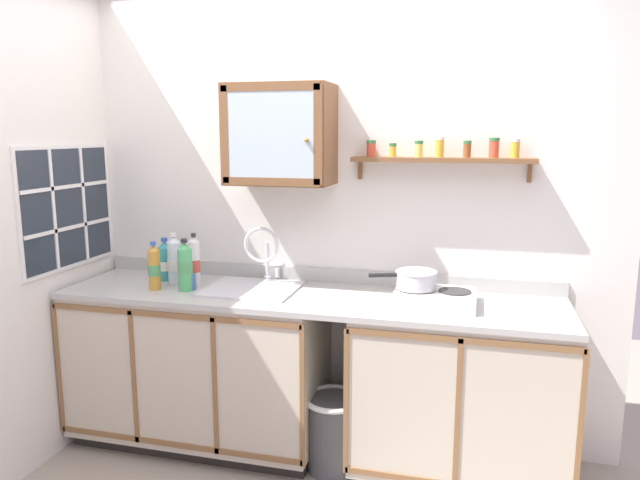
# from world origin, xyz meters

# --- Properties ---
(back_wall) EXTENTS (3.29, 0.07, 2.61)m
(back_wall) POSITION_xyz_m (0.00, 0.70, 1.32)
(back_wall) COLOR silver
(back_wall) RESTS_ON ground
(lower_cabinet_run) EXTENTS (1.41, 0.61, 0.88)m
(lower_cabinet_run) POSITION_xyz_m (-0.63, 0.37, 0.44)
(lower_cabinet_run) COLOR black
(lower_cabinet_run) RESTS_ON ground
(lower_cabinet_run_right) EXTENTS (1.07, 0.61, 0.88)m
(lower_cabinet_run_right) POSITION_xyz_m (0.80, 0.37, 0.44)
(lower_cabinet_run_right) COLOR black
(lower_cabinet_run_right) RESTS_ON ground
(countertop) EXTENTS (2.65, 0.63, 0.03)m
(countertop) POSITION_xyz_m (0.00, 0.37, 0.90)
(countertop) COLOR #B2B2AD
(countertop) RESTS_ON lower_cabinet_run
(backsplash) EXTENTS (2.65, 0.02, 0.08)m
(backsplash) POSITION_xyz_m (0.00, 0.66, 0.95)
(backsplash) COLOR #B2B2AD
(backsplash) RESTS_ON countertop
(sink) EXTENTS (0.49, 0.47, 0.47)m
(sink) POSITION_xyz_m (-0.32, 0.42, 0.89)
(sink) COLOR silver
(sink) RESTS_ON countertop
(hot_plate_stove) EXTENTS (0.40, 0.32, 0.07)m
(hot_plate_stove) POSITION_xyz_m (0.66, 0.36, 0.94)
(hot_plate_stove) COLOR silver
(hot_plate_stove) RESTS_ON countertop
(saucepan) EXTENTS (0.34, 0.21, 0.09)m
(saucepan) POSITION_xyz_m (0.57, 0.38, 1.03)
(saucepan) COLOR silver
(saucepan) RESTS_ON hot_plate_stove
(bottle_soda_green_0) EXTENTS (0.08, 0.08, 0.28)m
(bottle_soda_green_0) POSITION_xyz_m (-0.66, 0.29, 1.04)
(bottle_soda_green_0) COLOR #4CB266
(bottle_soda_green_0) RESTS_ON countertop
(bottle_water_clear_1) EXTENTS (0.08, 0.08, 0.29)m
(bottle_water_clear_1) POSITION_xyz_m (-0.78, 0.41, 1.04)
(bottle_water_clear_1) COLOR silver
(bottle_water_clear_1) RESTS_ON countertop
(bottle_opaque_white_2) EXTENTS (0.06, 0.06, 0.29)m
(bottle_opaque_white_2) POSITION_xyz_m (-0.66, 0.42, 1.04)
(bottle_opaque_white_2) COLOR white
(bottle_opaque_white_2) RESTS_ON countertop
(bottle_juice_amber_3) EXTENTS (0.07, 0.07, 0.26)m
(bottle_juice_amber_3) POSITION_xyz_m (-0.83, 0.27, 1.03)
(bottle_juice_amber_3) COLOR gold
(bottle_juice_amber_3) RESTS_ON countertop
(bottle_detergent_teal_4) EXTENTS (0.08, 0.08, 0.25)m
(bottle_detergent_teal_4) POSITION_xyz_m (-0.88, 0.47, 1.02)
(bottle_detergent_teal_4) COLOR teal
(bottle_detergent_teal_4) RESTS_ON countertop
(mug) EXTENTS (0.08, 0.12, 0.09)m
(mug) POSITION_xyz_m (-0.65, 0.32, 0.95)
(mug) COLOR #3F6699
(mug) RESTS_ON countertop
(wall_cabinet) EXTENTS (0.56, 0.35, 0.53)m
(wall_cabinet) POSITION_xyz_m (-0.18, 0.51, 1.74)
(wall_cabinet) COLOR brown
(spice_shelf) EXTENTS (0.93, 0.14, 0.23)m
(spice_shelf) POSITION_xyz_m (0.67, 0.61, 1.63)
(spice_shelf) COLOR brown
(window) EXTENTS (0.03, 0.76, 0.68)m
(window) POSITION_xyz_m (-1.34, 0.26, 1.35)
(window) COLOR #262D38
(trash_bin) EXTENTS (0.32, 0.32, 0.41)m
(trash_bin) POSITION_xyz_m (0.17, 0.27, 0.21)
(trash_bin) COLOR #4C4C51
(trash_bin) RESTS_ON ground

